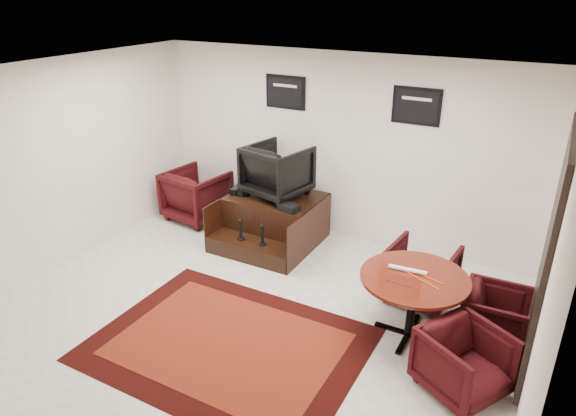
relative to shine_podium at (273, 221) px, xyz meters
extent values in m
plane|color=silver|center=(0.73, -1.77, -0.33)|extent=(6.00, 6.00, 0.00)
cube|color=white|center=(0.73, 0.73, 1.07)|extent=(6.00, 0.02, 2.80)
cube|color=white|center=(0.73, -4.27, 1.07)|extent=(6.00, 0.02, 2.80)
cube|color=white|center=(-2.27, -1.77, 1.07)|extent=(0.02, 5.00, 2.80)
cube|color=white|center=(3.73, -1.77, 1.07)|extent=(0.02, 5.00, 2.80)
cube|color=white|center=(0.73, -1.77, 2.47)|extent=(6.00, 5.00, 0.02)
cube|color=black|center=(3.70, -1.07, 0.97)|extent=(0.05, 1.90, 2.30)
cube|color=black|center=(3.69, -1.07, 0.97)|extent=(0.02, 1.72, 2.12)
cube|color=black|center=(3.70, -1.07, 0.97)|extent=(0.03, 0.05, 2.12)
cube|color=black|center=(-0.17, 0.71, 1.82)|extent=(0.66, 0.03, 0.50)
cube|color=black|center=(-0.17, 0.69, 1.82)|extent=(0.58, 0.01, 0.42)
cube|color=silver|center=(-0.17, 0.69, 1.92)|extent=(0.40, 0.00, 0.04)
cube|color=black|center=(1.83, 0.71, 1.82)|extent=(0.66, 0.03, 0.50)
cube|color=black|center=(1.83, 0.69, 1.82)|extent=(0.58, 0.01, 0.42)
cube|color=silver|center=(1.83, 0.69, 1.92)|extent=(0.40, 0.00, 0.04)
cube|color=black|center=(0.81, -2.41, -0.32)|extent=(2.89, 2.17, 0.01)
cube|color=#581C0C|center=(0.81, -2.41, -0.32)|extent=(2.38, 1.65, 0.01)
cube|color=black|center=(0.00, 0.09, 0.03)|extent=(1.37, 1.01, 0.71)
cube|color=black|center=(0.00, -0.62, -0.20)|extent=(1.37, 0.41, 0.25)
cube|color=black|center=(-0.68, -0.11, 0.03)|extent=(0.02, 1.42, 0.71)
cube|color=black|center=(0.68, -0.11, 0.03)|extent=(0.02, 1.42, 0.71)
cylinder|color=black|center=(-0.18, -0.62, -0.06)|extent=(0.11, 0.11, 0.02)
cylinder|color=black|center=(-0.18, -0.62, 0.07)|extent=(0.04, 0.04, 0.24)
sphere|color=black|center=(-0.18, -0.62, 0.22)|extent=(0.07, 0.07, 0.07)
cylinder|color=black|center=(0.18, -0.62, -0.06)|extent=(0.11, 0.11, 0.02)
cylinder|color=black|center=(0.18, -0.62, 0.07)|extent=(0.04, 0.04, 0.24)
sphere|color=black|center=(0.18, -0.62, 0.22)|extent=(0.07, 0.07, 0.07)
imported|color=black|center=(0.00, 0.14, 0.81)|extent=(0.98, 0.94, 0.86)
cube|color=black|center=(-0.59, -0.08, 0.43)|extent=(0.14, 0.29, 0.10)
cube|color=black|center=(-0.47, -0.07, 0.43)|extent=(0.14, 0.29, 0.10)
cube|color=black|center=(0.43, -0.29, 0.43)|extent=(0.32, 0.25, 0.10)
imported|color=black|center=(-1.54, 0.12, 0.13)|extent=(1.00, 0.95, 0.92)
cylinder|color=#4E1A0B|center=(2.51, -1.29, 0.42)|extent=(1.17, 1.17, 0.04)
cylinder|color=black|center=(2.51, -1.29, 0.06)|extent=(0.09, 0.09, 0.69)
cube|color=black|center=(2.51, -1.29, -0.31)|extent=(0.79, 0.06, 0.03)
cube|color=black|center=(2.51, -1.29, -0.31)|extent=(0.06, 0.79, 0.03)
imported|color=black|center=(2.41, -0.50, 0.07)|extent=(0.84, 0.80, 0.80)
imported|color=black|center=(3.35, -0.94, 0.02)|extent=(0.65, 0.69, 0.69)
imported|color=black|center=(3.20, -1.89, 0.04)|extent=(0.95, 0.97, 0.74)
cylinder|color=white|center=(2.41, -1.23, 0.47)|extent=(0.42, 0.08, 0.05)
cylinder|color=#E3550C|center=(2.61, -1.34, 0.45)|extent=(0.41, 0.21, 0.01)
cylinder|color=#E3550C|center=(2.61, -1.24, 0.45)|extent=(0.43, 0.15, 0.01)
cylinder|color=#4C1933|center=(2.31, -1.51, 0.44)|extent=(0.10, 0.01, 0.01)
cylinder|color=#4C1933|center=(2.37, -1.51, 0.44)|extent=(0.10, 0.01, 0.01)
cylinder|color=#4C1933|center=(2.43, -1.51, 0.44)|extent=(0.10, 0.01, 0.01)
cylinder|color=#4C1933|center=(2.49, -1.51, 0.44)|extent=(0.10, 0.01, 0.01)
cylinder|color=#4C1933|center=(2.55, -1.51, 0.44)|extent=(0.10, 0.01, 0.01)
camera|label=1|loc=(3.58, -6.11, 3.34)|focal=32.00mm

